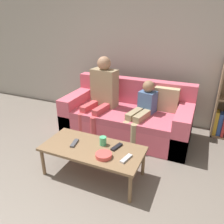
% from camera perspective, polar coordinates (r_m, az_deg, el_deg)
% --- Properties ---
extents(wall_back, '(12.00, 0.06, 2.60)m').
position_cam_1_polar(wall_back, '(3.86, 7.56, 16.84)').
color(wall_back, '#B7B2A8').
rests_on(wall_back, ground_plane).
extents(couch, '(1.95, 0.90, 0.83)m').
position_cam_1_polar(couch, '(3.48, 4.08, -1.35)').
color(couch, '#DB5B70').
rests_on(couch, ground_plane).
extents(coffee_table, '(1.17, 0.55, 0.38)m').
position_cam_1_polar(coffee_table, '(2.55, -5.10, -9.90)').
color(coffee_table, brown).
rests_on(coffee_table, ground_plane).
extents(person_adult, '(0.44, 0.67, 1.21)m').
position_cam_1_polar(person_adult, '(3.41, -2.64, 5.61)').
color(person_adult, '#C6474C').
rests_on(person_adult, ground_plane).
extents(person_child, '(0.35, 0.66, 0.91)m').
position_cam_1_polar(person_child, '(3.19, 7.95, 0.81)').
color(person_child, '#9E8966').
rests_on(person_child, ground_plane).
extents(cup_near, '(0.08, 0.08, 0.10)m').
position_cam_1_polar(cup_near, '(2.55, -2.38, -7.54)').
color(cup_near, '#4CB77A').
rests_on(cup_near, coffee_table).
extents(tv_remote_0, '(0.09, 0.18, 0.02)m').
position_cam_1_polar(tv_remote_0, '(2.34, 3.72, -12.03)').
color(tv_remote_0, '#B7B7BC').
rests_on(tv_remote_0, coffee_table).
extents(tv_remote_1, '(0.09, 0.18, 0.02)m').
position_cam_1_polar(tv_remote_1, '(2.52, 1.23, -9.09)').
color(tv_remote_1, black).
rests_on(tv_remote_1, coffee_table).
extents(tv_remote_2, '(0.08, 0.18, 0.02)m').
position_cam_1_polar(tv_remote_2, '(2.62, -9.79, -8.01)').
color(tv_remote_2, '#47474C').
rests_on(tv_remote_2, coffee_table).
extents(snack_bowl, '(0.18, 0.18, 0.05)m').
position_cam_1_polar(snack_bowl, '(2.36, -2.19, -11.23)').
color(snack_bowl, '#DB4C47').
rests_on(snack_bowl, coffee_table).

